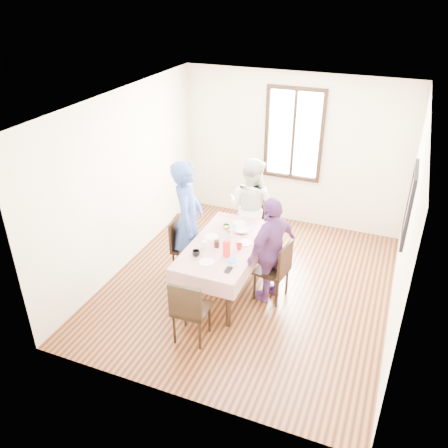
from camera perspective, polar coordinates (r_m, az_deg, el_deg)
The scene contains 31 objects.
ground at distance 7.00m, azimuth 3.05°, elevation -7.40°, with size 4.50×4.50×0.00m, color black.
back_wall at distance 8.31m, azimuth 8.45°, elevation 8.88°, with size 4.00×4.00×0.00m, color #F1E5C3.
right_wall at distance 6.06m, azimuth 21.55°, elevation -0.69°, with size 4.50×4.50×0.00m, color #F1E5C3.
window_frame at distance 8.20m, azimuth 8.56°, elevation 10.81°, with size 1.02×0.06×1.62m, color black.
window_pane at distance 8.21m, azimuth 8.58°, elevation 10.83°, with size 0.90×0.02×1.50m, color white.
art_poster at distance 6.24m, azimuth 21.82°, elevation 2.20°, with size 0.04×0.76×0.96m, color red.
dining_table at distance 6.71m, azimuth 0.16°, elevation -5.25°, with size 0.81×1.64×0.75m, color black.
tablecloth at distance 6.50m, azimuth 0.16°, elevation -2.47°, with size 0.93×1.76×0.01m, color #5A060E.
chair_left at distance 7.02m, azimuth -4.51°, elevation -2.90°, with size 0.42×0.42×0.91m, color black.
chair_right at distance 6.53m, azimuth 5.87°, elevation -5.64°, with size 0.42×0.42×0.91m, color black.
chair_far at distance 7.57m, azimuth 3.31°, elevation -0.34°, with size 0.42×0.42×0.91m, color black.
chair_near at distance 5.83m, azimuth -4.00°, elevation -10.31°, with size 0.42×0.42×0.91m, color black.
person_left at distance 6.78m, azimuth -4.52°, elevation 0.44°, with size 0.67×0.44×1.85m, color #314C9A.
person_far at distance 7.38m, azimuth 3.34°, elevation 2.06°, with size 0.80×0.62×1.64m, color silver.
person_right at distance 6.36m, azimuth 5.86°, elevation -3.18°, with size 0.92×0.38×1.56m, color #5F3371.
mug_black at distance 6.22m, azimuth -3.44°, elevation -3.60°, with size 0.11×0.11×0.08m, color black.
mug_flag at distance 6.36m, azimuth 1.90°, elevation -2.78°, with size 0.09×0.09×0.08m, color red.
mug_green at distance 6.85m, azimuth 0.29°, elevation -0.34°, with size 0.09×0.09×0.07m, color #0C7226.
serving_bowl at distance 6.77m, azimuth 2.25°, elevation -0.83°, with size 0.20×0.20×0.05m, color white.
juice_carton at distance 6.16m, azimuth 0.32°, elevation -3.03°, with size 0.08×0.08×0.24m, color red.
butter_tub at distance 6.03m, azimuth 1.05°, elevation -4.80°, with size 0.12×0.12×0.06m, color white.
jam_jar at distance 6.40m, azimuth -0.90°, elevation -2.46°, with size 0.07×0.07×0.10m, color black.
drinking_glass at distance 6.36m, azimuth -2.37°, elevation -2.58°, with size 0.08×0.08×0.11m, color silver.
smartphone at distance 5.95m, azimuth 0.55°, elevation -5.65°, with size 0.08×0.15×0.01m, color black.
flower_vase at distance 6.51m, azimuth 0.53°, elevation -1.68°, with size 0.07×0.07×0.13m, color silver.
plate_left at distance 6.66m, azimuth -1.58°, elevation -1.55°, with size 0.20×0.20×0.01m, color white.
plate_right at distance 6.51m, azimuth 2.60°, elevation -2.33°, with size 0.20×0.20×0.01m, color white.
plate_far at distance 7.01m, azimuth 1.89°, elevation 0.09°, with size 0.20×0.20×0.01m, color white.
plate_near at distance 6.09m, azimuth -2.14°, elevation -4.70°, with size 0.20×0.20×0.01m, color white.
butter_lid at distance 6.01m, azimuth 1.05°, elevation -4.51°, with size 0.12×0.12×0.01m, color blue.
flower_bunch at distance 6.46m, azimuth 0.53°, elevation -0.80°, with size 0.09×0.09×0.10m, color yellow, non-canonical shape.
Camera 1 is at (1.76, -5.39, 4.11)m, focal length 37.26 mm.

